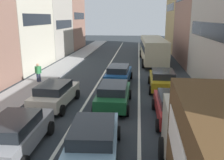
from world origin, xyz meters
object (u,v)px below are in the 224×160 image
coupe_centre_lane_fourth (119,74)px  wagon_right_lane_far (162,79)px  pedestrian_near_kerb (38,72)px  bus_mid_queue_primary (153,48)px  sedan_right_lane_behind_truck (174,106)px  sedan_centre_lane_second (93,139)px  hatchback_centre_lane_third (114,94)px  wagon_left_lane_second (15,133)px  sedan_left_lane_third (55,94)px

coupe_centre_lane_fourth → wagon_right_lane_far: (3.43, -1.50, 0.00)m
wagon_right_lane_far → pedestrian_near_kerb: bearing=86.4°
wagon_right_lane_far → bus_mid_queue_primary: 11.21m
sedan_right_lane_behind_truck → sedan_centre_lane_second: bearing=137.5°
hatchback_centre_lane_third → bus_mid_queue_primary: bus_mid_queue_primary is taller
wagon_left_lane_second → wagon_right_lane_far: 11.69m
wagon_left_lane_second → hatchback_centre_lane_third: 6.50m
bus_mid_queue_primary → pedestrian_near_kerb: 14.37m
wagon_right_lane_far → pedestrian_near_kerb: 10.06m
sedan_centre_lane_second → sedan_left_lane_third: 6.38m
sedan_left_lane_third → coupe_centre_lane_fourth: bearing=-27.8°
coupe_centre_lane_fourth → wagon_right_lane_far: size_ratio=1.01×
pedestrian_near_kerb → bus_mid_queue_primary: bearing=129.9°
wagon_right_lane_far → hatchback_centre_lane_third: bearing=141.5°
wagon_left_lane_second → sedan_right_lane_behind_truck: 7.81m
sedan_centre_lane_second → sedan_left_lane_third: size_ratio=1.01×
sedan_left_lane_third → coupe_centre_lane_fourth: 6.76m
sedan_centre_lane_second → pedestrian_near_kerb: size_ratio=2.65×
sedan_right_lane_behind_truck → pedestrian_near_kerb: size_ratio=2.60×
sedan_right_lane_behind_truck → wagon_left_lane_second: bearing=118.3°
hatchback_centre_lane_third → sedan_right_lane_behind_truck: 3.78m
pedestrian_near_kerb → wagon_right_lane_far: bearing=79.0°
sedan_left_lane_third → sedan_right_lane_behind_truck: (6.93, -1.43, 0.00)m
wagon_left_lane_second → sedan_left_lane_third: same height
sedan_left_lane_third → bus_mid_queue_primary: bearing=-20.7°
sedan_centre_lane_second → wagon_left_lane_second: (-3.25, 0.21, 0.00)m
wagon_left_lane_second → sedan_centre_lane_second: bearing=-95.1°
sedan_centre_lane_second → coupe_centre_lane_fourth: same height
pedestrian_near_kerb → coupe_centre_lane_fourth: bearing=89.6°
sedan_right_lane_behind_truck → wagon_right_lane_far: (-0.07, 5.75, 0.00)m
sedan_centre_lane_second → wagon_right_lane_far: bearing=-23.5°
coupe_centre_lane_fourth → bus_mid_queue_primary: (3.29, 9.67, 0.96)m
sedan_centre_lane_second → sedan_left_lane_third: same height
wagon_right_lane_far → sedan_left_lane_third: bearing=123.0°
wagon_left_lane_second → coupe_centre_lane_fourth: size_ratio=0.99×
coupe_centre_lane_fourth → sedan_right_lane_behind_truck: bearing=-151.5°
wagon_right_lane_far → pedestrian_near_kerb: (-10.03, 0.78, 0.15)m
wagon_left_lane_second → coupe_centre_lane_fourth: same height
wagon_left_lane_second → wagon_right_lane_far: same height
wagon_left_lane_second → bus_mid_queue_primary: bus_mid_queue_primary is taller
coupe_centre_lane_fourth → sedan_right_lane_behind_truck: (3.50, -7.25, 0.00)m
sedan_left_lane_third → sedan_right_lane_behind_truck: bearing=-98.9°
sedan_left_lane_third → wagon_left_lane_second: bearing=-176.1°
hatchback_centre_lane_third → sedan_centre_lane_second: bearing=178.5°
sedan_right_lane_behind_truck → bus_mid_queue_primary: bearing=0.0°
coupe_centre_lane_fourth → bus_mid_queue_primary: bearing=-16.1°
wagon_right_lane_far → pedestrian_near_kerb: size_ratio=2.61×
sedan_right_lane_behind_truck → bus_mid_queue_primary: bus_mid_queue_primary is taller
hatchback_centre_lane_third → coupe_centre_lane_fourth: bearing=1.9°
sedan_right_lane_behind_truck → wagon_right_lane_far: 5.75m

